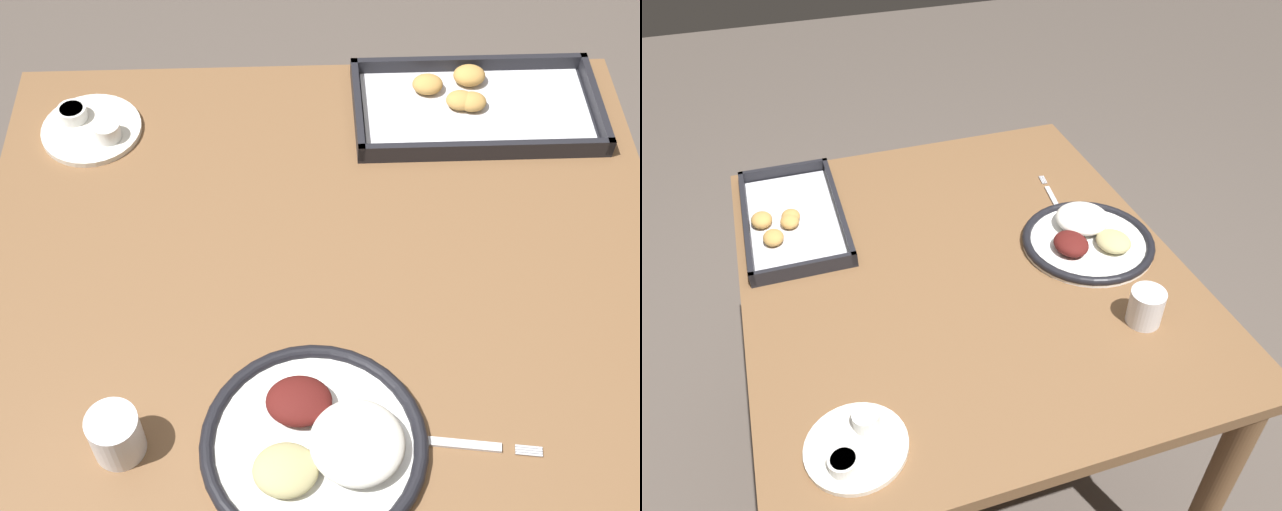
% 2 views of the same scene
% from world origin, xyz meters
% --- Properties ---
extents(ground_plane, '(8.00, 8.00, 0.00)m').
position_xyz_m(ground_plane, '(0.00, 0.00, 0.00)').
color(ground_plane, '#564C44').
extents(dining_table, '(1.06, 0.93, 0.77)m').
position_xyz_m(dining_table, '(0.00, 0.00, 0.65)').
color(dining_table, brown).
rests_on(dining_table, ground_plane).
extents(dinner_plate, '(0.30, 0.30, 0.05)m').
position_xyz_m(dinner_plate, '(-0.02, -0.29, 0.78)').
color(dinner_plate, white).
rests_on(dinner_plate, dining_table).
extents(fork, '(0.19, 0.04, 0.00)m').
position_xyz_m(fork, '(0.16, -0.30, 0.77)').
color(fork, silver).
rests_on(fork, dining_table).
extents(saucer_plate, '(0.17, 0.17, 0.04)m').
position_xyz_m(saucer_plate, '(-0.39, 0.30, 0.78)').
color(saucer_plate, white).
rests_on(saucer_plate, dining_table).
extents(baking_tray, '(0.42, 0.23, 0.04)m').
position_xyz_m(baking_tray, '(0.27, 0.33, 0.78)').
color(baking_tray, black).
rests_on(baking_tray, dining_table).
extents(drinking_cup, '(0.07, 0.07, 0.08)m').
position_xyz_m(drinking_cup, '(-0.28, -0.28, 0.80)').
color(drinking_cup, white).
rests_on(drinking_cup, dining_table).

